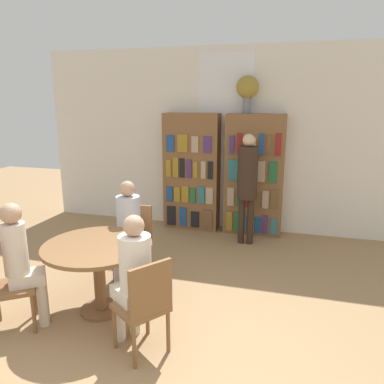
# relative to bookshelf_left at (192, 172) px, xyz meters

# --- Properties ---
(wall_back) EXTENTS (6.40, 0.07, 3.00)m
(wall_back) POSITION_rel_bookshelf_left_xyz_m (0.52, 0.19, 0.53)
(wall_back) COLOR silver
(wall_back) RESTS_ON ground_plane
(bookshelf_left) EXTENTS (0.93, 0.34, 1.95)m
(bookshelf_left) POSITION_rel_bookshelf_left_xyz_m (0.00, 0.00, 0.00)
(bookshelf_left) COLOR brown
(bookshelf_left) RESTS_ON ground_plane
(bookshelf_right) EXTENTS (0.93, 0.34, 1.95)m
(bookshelf_right) POSITION_rel_bookshelf_left_xyz_m (1.05, -0.00, 0.00)
(bookshelf_right) COLOR brown
(bookshelf_right) RESTS_ON ground_plane
(flower_vase) EXTENTS (0.35, 0.35, 0.57)m
(flower_vase) POSITION_rel_bookshelf_left_xyz_m (0.89, 0.00, 1.36)
(flower_vase) COLOR slate
(flower_vase) RESTS_ON bookshelf_right
(reading_table) EXTENTS (1.10, 1.10, 0.75)m
(reading_table) POSITION_rel_bookshelf_left_xyz_m (-0.19, -2.83, -0.36)
(reading_table) COLOR brown
(reading_table) RESTS_ON ground_plane
(chair_near_camera) EXTENTS (0.56, 0.56, 0.89)m
(chair_near_camera) POSITION_rel_bookshelf_left_xyz_m (-0.90, -3.36, -0.48)
(chair_near_camera) COLOR brown
(chair_near_camera) RESTS_ON ground_plane
(chair_left_side) EXTENTS (0.40, 0.40, 0.89)m
(chair_left_side) POSITION_rel_bookshelf_left_xyz_m (-0.20, -1.94, -0.48)
(chair_left_side) COLOR brown
(chair_left_side) RESTS_ON ground_plane
(chair_far_side) EXTENTS (0.56, 0.56, 0.89)m
(chair_far_side) POSITION_rel_bookshelf_left_xyz_m (0.54, -3.34, -0.48)
(chair_far_side) COLOR brown
(chair_far_side) RESTS_ON ground_plane
(seated_reader_left) EXTENTS (0.29, 0.38, 1.24)m
(seated_reader_left) POSITION_rel_bookshelf_left_xyz_m (-0.20, -2.11, -0.26)
(seated_reader_left) COLOR #B2B7C6
(seated_reader_left) RESTS_ON ground_plane
(seated_reader_right) EXTENTS (0.42, 0.41, 1.24)m
(seated_reader_right) POSITION_rel_bookshelf_left_xyz_m (0.39, -3.24, -0.26)
(seated_reader_right) COLOR silver
(seated_reader_right) RESTS_ON ground_plane
(seated_reader_back) EXTENTS (0.39, 0.37, 1.26)m
(seated_reader_back) POSITION_rel_bookshelf_left_xyz_m (-0.76, -3.25, -0.27)
(seated_reader_back) COLOR beige
(seated_reader_back) RESTS_ON ground_plane
(librarian_standing) EXTENTS (0.30, 0.57, 1.68)m
(librarian_standing) POSITION_rel_bookshelf_left_xyz_m (1.01, -0.50, 0.06)
(librarian_standing) COLOR #332319
(librarian_standing) RESTS_ON ground_plane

